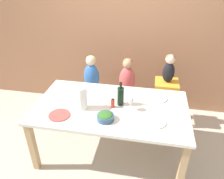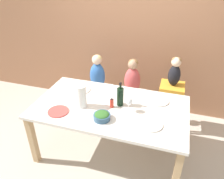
{
  "view_description": "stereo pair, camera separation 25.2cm",
  "coord_description": "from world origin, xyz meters",
  "px_view_note": "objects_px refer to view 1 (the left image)",
  "views": [
    {
      "loc": [
        0.4,
        -2.07,
        2.18
      ],
      "look_at": [
        0.0,
        0.07,
        0.9
      ],
      "focal_mm": 35.0,
      "sensor_mm": 36.0,
      "label": 1
    },
    {
      "loc": [
        0.65,
        -2.01,
        2.18
      ],
      "look_at": [
        0.0,
        0.07,
        0.9
      ],
      "focal_mm": 35.0,
      "sensor_mm": 36.0,
      "label": 2
    }
  ],
  "objects_px": {
    "dinner_plate_back_right": "(157,98)",
    "person_child_left": "(91,74)",
    "chair_far_left": "(92,94)",
    "dinner_plate_front_left": "(59,115)",
    "wine_bottle": "(121,96)",
    "wine_glass_near": "(130,101)",
    "person_baby_right": "(169,68)",
    "dinner_plate_back_left": "(78,92)",
    "chair_far_center": "(126,97)",
    "chair_right_highchair": "(166,92)",
    "dinner_plate_front_right": "(155,122)",
    "paper_towel_roll": "(82,98)",
    "person_child_center": "(127,77)",
    "salad_bowl_large": "(105,117)"
  },
  "relations": [
    {
      "from": "person_child_left",
      "to": "person_child_center",
      "type": "distance_m",
      "value": 0.54
    },
    {
      "from": "chair_far_left",
      "to": "dinner_plate_front_right",
      "type": "distance_m",
      "value": 1.38
    },
    {
      "from": "salad_bowl_large",
      "to": "dinner_plate_front_left",
      "type": "relative_size",
      "value": 0.79
    },
    {
      "from": "chair_far_center",
      "to": "dinner_plate_front_right",
      "type": "relative_size",
      "value": 2.03
    },
    {
      "from": "wine_bottle",
      "to": "salad_bowl_large",
      "type": "xyz_separation_m",
      "value": [
        -0.11,
        -0.32,
        -0.08
      ]
    },
    {
      "from": "wine_bottle",
      "to": "dinner_plate_front_left",
      "type": "height_order",
      "value": "wine_bottle"
    },
    {
      "from": "person_child_center",
      "to": "dinner_plate_front_right",
      "type": "relative_size",
      "value": 2.32
    },
    {
      "from": "person_child_left",
      "to": "salad_bowl_large",
      "type": "height_order",
      "value": "person_child_left"
    },
    {
      "from": "dinner_plate_front_left",
      "to": "dinner_plate_back_left",
      "type": "height_order",
      "value": "same"
    },
    {
      "from": "chair_far_center",
      "to": "dinner_plate_front_left",
      "type": "height_order",
      "value": "dinner_plate_front_left"
    },
    {
      "from": "chair_far_center",
      "to": "dinner_plate_back_left",
      "type": "relative_size",
      "value": 2.03
    },
    {
      "from": "chair_far_left",
      "to": "wine_glass_near",
      "type": "xyz_separation_m",
      "value": [
        0.67,
        -0.77,
        0.45
      ]
    },
    {
      "from": "dinner_plate_back_right",
      "to": "wine_bottle",
      "type": "bearing_deg",
      "value": -154.27
    },
    {
      "from": "salad_bowl_large",
      "to": "dinner_plate_front_left",
      "type": "bearing_deg",
      "value": -177.51
    },
    {
      "from": "chair_far_center",
      "to": "wine_bottle",
      "type": "distance_m",
      "value": 0.81
    },
    {
      "from": "wine_bottle",
      "to": "wine_glass_near",
      "type": "relative_size",
      "value": 1.7
    },
    {
      "from": "person_baby_right",
      "to": "dinner_plate_front_right",
      "type": "height_order",
      "value": "person_baby_right"
    },
    {
      "from": "wine_glass_near",
      "to": "chair_far_left",
      "type": "bearing_deg",
      "value": 130.71
    },
    {
      "from": "person_child_left",
      "to": "dinner_plate_front_left",
      "type": "height_order",
      "value": "person_child_left"
    },
    {
      "from": "wine_bottle",
      "to": "dinner_plate_front_left",
      "type": "bearing_deg",
      "value": -151.38
    },
    {
      "from": "wine_bottle",
      "to": "paper_towel_roll",
      "type": "distance_m",
      "value": 0.44
    },
    {
      "from": "wine_bottle",
      "to": "chair_far_center",
      "type": "bearing_deg",
      "value": 90.42
    },
    {
      "from": "chair_right_highchair",
      "to": "chair_far_center",
      "type": "bearing_deg",
      "value": 180.0
    },
    {
      "from": "dinner_plate_back_right",
      "to": "person_child_left",
      "type": "bearing_deg",
      "value": 153.95
    },
    {
      "from": "paper_towel_roll",
      "to": "person_child_left",
      "type": "bearing_deg",
      "value": 98.55
    },
    {
      "from": "wine_glass_near",
      "to": "person_baby_right",
      "type": "bearing_deg",
      "value": 60.61
    },
    {
      "from": "chair_far_center",
      "to": "chair_right_highchair",
      "type": "bearing_deg",
      "value": 0.0
    },
    {
      "from": "person_baby_right",
      "to": "dinner_plate_back_left",
      "type": "relative_size",
      "value": 1.73
    },
    {
      "from": "chair_far_left",
      "to": "salad_bowl_large",
      "type": "height_order",
      "value": "salad_bowl_large"
    },
    {
      "from": "wine_glass_near",
      "to": "dinner_plate_back_left",
      "type": "bearing_deg",
      "value": 159.35
    },
    {
      "from": "person_child_center",
      "to": "dinner_plate_front_right",
      "type": "bearing_deg",
      "value": -66.38
    },
    {
      "from": "chair_far_left",
      "to": "paper_towel_roll",
      "type": "height_order",
      "value": "paper_towel_roll"
    },
    {
      "from": "wine_glass_near",
      "to": "wine_bottle",
      "type": "bearing_deg",
      "value": 143.61
    },
    {
      "from": "chair_right_highchair",
      "to": "paper_towel_roll",
      "type": "bearing_deg",
      "value": -139.27
    },
    {
      "from": "chair_right_highchair",
      "to": "wine_glass_near",
      "type": "bearing_deg",
      "value": -119.42
    },
    {
      "from": "dinner_plate_front_left",
      "to": "dinner_plate_back_left",
      "type": "bearing_deg",
      "value": 84.59
    },
    {
      "from": "chair_right_highchair",
      "to": "paper_towel_roll",
      "type": "xyz_separation_m",
      "value": [
        -0.98,
        -0.84,
        0.31
      ]
    },
    {
      "from": "paper_towel_roll",
      "to": "dinner_plate_back_right",
      "type": "distance_m",
      "value": 0.93
    },
    {
      "from": "chair_far_center",
      "to": "person_child_center",
      "type": "distance_m",
      "value": 0.35
    },
    {
      "from": "wine_bottle",
      "to": "chair_right_highchair",
      "type": "bearing_deg",
      "value": 50.53
    },
    {
      "from": "chair_far_left",
      "to": "dinner_plate_back_left",
      "type": "relative_size",
      "value": 2.03
    },
    {
      "from": "salad_bowl_large",
      "to": "wine_bottle",
      "type": "bearing_deg",
      "value": 70.62
    },
    {
      "from": "chair_right_highchair",
      "to": "wine_glass_near",
      "type": "height_order",
      "value": "wine_glass_near"
    },
    {
      "from": "dinner_plate_back_right",
      "to": "person_child_center",
      "type": "bearing_deg",
      "value": 132.53
    },
    {
      "from": "person_child_center",
      "to": "person_baby_right",
      "type": "height_order",
      "value": "person_baby_right"
    },
    {
      "from": "chair_far_left",
      "to": "dinner_plate_front_left",
      "type": "relative_size",
      "value": 2.03
    },
    {
      "from": "chair_far_left",
      "to": "person_child_center",
      "type": "height_order",
      "value": "person_child_center"
    },
    {
      "from": "chair_far_center",
      "to": "dinner_plate_back_right",
      "type": "height_order",
      "value": "dinner_plate_back_right"
    },
    {
      "from": "wine_bottle",
      "to": "salad_bowl_large",
      "type": "relative_size",
      "value": 1.6
    },
    {
      "from": "paper_towel_roll",
      "to": "dinner_plate_front_left",
      "type": "relative_size",
      "value": 1.16
    }
  ]
}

